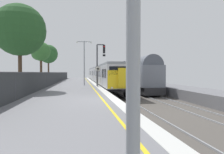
{
  "coord_description": "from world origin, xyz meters",
  "views": [
    {
      "loc": [
        -1.69,
        -13.07,
        1.66
      ],
      "look_at": [
        1.26,
        6.87,
        1.23
      ],
      "focal_mm": 34.32,
      "sensor_mm": 36.0,
      "label": 1
    }
  ],
  "objects_px": {
    "platform_lamp_mid": "(84,59)",
    "background_tree_left": "(49,55)",
    "speed_limit_sign": "(98,74)",
    "background_tree_right": "(40,52)",
    "signal_gantry": "(99,60)",
    "background_tree_centre": "(21,31)",
    "commuter_train_at_platform": "(101,75)",
    "freight_train_adjacent_track": "(114,73)"
  },
  "relations": [
    {
      "from": "platform_lamp_mid",
      "to": "background_tree_left",
      "type": "distance_m",
      "value": 19.4
    },
    {
      "from": "speed_limit_sign",
      "to": "background_tree_right",
      "type": "bearing_deg",
      "value": 122.5
    },
    {
      "from": "speed_limit_sign",
      "to": "platform_lamp_mid",
      "type": "relative_size",
      "value": 0.41
    },
    {
      "from": "platform_lamp_mid",
      "to": "signal_gantry",
      "type": "bearing_deg",
      "value": -43.56
    },
    {
      "from": "signal_gantry",
      "to": "platform_lamp_mid",
      "type": "relative_size",
      "value": 0.9
    },
    {
      "from": "background_tree_right",
      "to": "platform_lamp_mid",
      "type": "bearing_deg",
      "value": -52.59
    },
    {
      "from": "platform_lamp_mid",
      "to": "background_tree_right",
      "type": "bearing_deg",
      "value": 127.41
    },
    {
      "from": "platform_lamp_mid",
      "to": "background_tree_centre",
      "type": "height_order",
      "value": "background_tree_centre"
    },
    {
      "from": "commuter_train_at_platform",
      "to": "background_tree_left",
      "type": "xyz_separation_m",
      "value": [
        -10.3,
        6.15,
        4.1
      ]
    },
    {
      "from": "platform_lamp_mid",
      "to": "background_tree_centre",
      "type": "bearing_deg",
      "value": -129.03
    },
    {
      "from": "freight_train_adjacent_track",
      "to": "speed_limit_sign",
      "type": "relative_size",
      "value": 23.3
    },
    {
      "from": "background_tree_left",
      "to": "background_tree_centre",
      "type": "xyz_separation_m",
      "value": [
        1.12,
        -25.25,
        0.06
      ]
    },
    {
      "from": "speed_limit_sign",
      "to": "background_tree_right",
      "type": "height_order",
      "value": "background_tree_right"
    },
    {
      "from": "freight_train_adjacent_track",
      "to": "signal_gantry",
      "type": "relative_size",
      "value": 10.73
    },
    {
      "from": "signal_gantry",
      "to": "background_tree_centre",
      "type": "xyz_separation_m",
      "value": [
        -7.7,
        -5.56,
        2.23
      ]
    },
    {
      "from": "commuter_train_at_platform",
      "to": "background_tree_left",
      "type": "distance_m",
      "value": 12.67
    },
    {
      "from": "commuter_train_at_platform",
      "to": "background_tree_centre",
      "type": "height_order",
      "value": "background_tree_centre"
    },
    {
      "from": "signal_gantry",
      "to": "speed_limit_sign",
      "type": "xyz_separation_m",
      "value": [
        -0.37,
        -2.41,
        -1.68
      ]
    },
    {
      "from": "signal_gantry",
      "to": "background_tree_left",
      "type": "relative_size",
      "value": 0.69
    },
    {
      "from": "background_tree_left",
      "to": "background_tree_centre",
      "type": "bearing_deg",
      "value": -87.47
    },
    {
      "from": "signal_gantry",
      "to": "speed_limit_sign",
      "type": "height_order",
      "value": "signal_gantry"
    },
    {
      "from": "commuter_train_at_platform",
      "to": "speed_limit_sign",
      "type": "distance_m",
      "value": 16.07
    },
    {
      "from": "background_tree_centre",
      "to": "speed_limit_sign",
      "type": "bearing_deg",
      "value": 23.23
    },
    {
      "from": "freight_train_adjacent_track",
      "to": "background_tree_right",
      "type": "xyz_separation_m",
      "value": [
        -14.43,
        -11.69,
        3.55
      ]
    },
    {
      "from": "freight_train_adjacent_track",
      "to": "signal_gantry",
      "type": "bearing_deg",
      "value": -103.55
    },
    {
      "from": "signal_gantry",
      "to": "background_tree_left",
      "type": "bearing_deg",
      "value": 114.12
    },
    {
      "from": "speed_limit_sign",
      "to": "background_tree_left",
      "type": "height_order",
      "value": "background_tree_left"
    },
    {
      "from": "commuter_train_at_platform",
      "to": "speed_limit_sign",
      "type": "relative_size",
      "value": 17.62
    },
    {
      "from": "background_tree_left",
      "to": "background_tree_right",
      "type": "relative_size",
      "value": 1.09
    },
    {
      "from": "background_tree_left",
      "to": "background_tree_right",
      "type": "distance_m",
      "value": 8.65
    },
    {
      "from": "background_tree_left",
      "to": "speed_limit_sign",
      "type": "bearing_deg",
      "value": -69.08
    },
    {
      "from": "speed_limit_sign",
      "to": "background_tree_left",
      "type": "relative_size",
      "value": 0.32
    },
    {
      "from": "freight_train_adjacent_track",
      "to": "background_tree_centre",
      "type": "height_order",
      "value": "background_tree_centre"
    },
    {
      "from": "signal_gantry",
      "to": "commuter_train_at_platform",
      "type": "bearing_deg",
      "value": 83.77
    },
    {
      "from": "signal_gantry",
      "to": "platform_lamp_mid",
      "type": "bearing_deg",
      "value": 136.44
    },
    {
      "from": "commuter_train_at_platform",
      "to": "background_tree_centre",
      "type": "xyz_separation_m",
      "value": [
        -9.18,
        -19.1,
        4.16
      ]
    },
    {
      "from": "freight_train_adjacent_track",
      "to": "background_tree_right",
      "type": "relative_size",
      "value": 8.12
    },
    {
      "from": "commuter_train_at_platform",
      "to": "background_tree_left",
      "type": "height_order",
      "value": "background_tree_left"
    },
    {
      "from": "background_tree_centre",
      "to": "commuter_train_at_platform",
      "type": "bearing_deg",
      "value": 64.34
    },
    {
      "from": "platform_lamp_mid",
      "to": "background_tree_right",
      "type": "relative_size",
      "value": 0.85
    },
    {
      "from": "platform_lamp_mid",
      "to": "commuter_train_at_platform",
      "type": "bearing_deg",
      "value": 74.5
    },
    {
      "from": "background_tree_right",
      "to": "signal_gantry",
      "type": "bearing_deg",
      "value": -51.01
    }
  ]
}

